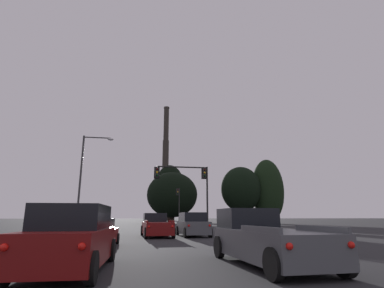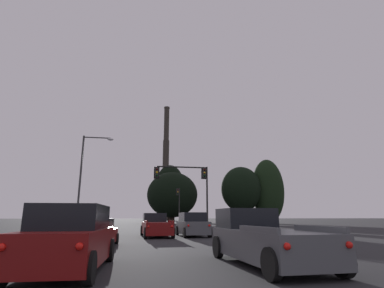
{
  "view_description": "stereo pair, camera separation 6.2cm",
  "coord_description": "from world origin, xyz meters",
  "px_view_note": "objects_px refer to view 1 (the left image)",
  "views": [
    {
      "loc": [
        -1.12,
        -2.16,
        1.51
      ],
      "look_at": [
        6.34,
        40.65,
        12.11
      ],
      "focal_mm": 28.0,
      "sensor_mm": 36.0,
      "label": 1
    },
    {
      "loc": [
        -1.06,
        -2.17,
        1.51
      ],
      "look_at": [
        6.34,
        40.65,
        12.11
      ],
      "focal_mm": 28.0,
      "sensor_mm": 36.0,
      "label": 2
    }
  ],
  "objects_px": {
    "hatchback_left_lane_second": "(97,234)",
    "suv_right_lane_front": "(193,225)",
    "pickup_truck_center_lane_front": "(156,226)",
    "traffic_light_overhead_right": "(190,181)",
    "smokestack": "(165,174)",
    "pickup_truck_right_lane_third": "(264,239)",
    "traffic_light_far_right": "(179,201)",
    "suv_left_lane_third": "(72,239)",
    "street_lamp": "(85,173)"
  },
  "relations": [
    {
      "from": "street_lamp",
      "to": "suv_right_lane_front",
      "type": "bearing_deg",
      "value": -36.88
    },
    {
      "from": "pickup_truck_right_lane_third",
      "to": "hatchback_left_lane_second",
      "type": "xyz_separation_m",
      "value": [
        -6.21,
        6.94,
        -0.14
      ]
    },
    {
      "from": "traffic_light_overhead_right",
      "to": "hatchback_left_lane_second",
      "type": "bearing_deg",
      "value": -117.08
    },
    {
      "from": "hatchback_left_lane_second",
      "to": "suv_right_lane_front",
      "type": "xyz_separation_m",
      "value": [
        6.42,
        7.92,
        0.23
      ]
    },
    {
      "from": "traffic_light_overhead_right",
      "to": "traffic_light_far_right",
      "type": "xyz_separation_m",
      "value": [
        1.59,
        21.81,
        -0.92
      ]
    },
    {
      "from": "suv_left_lane_third",
      "to": "smokestack",
      "type": "height_order",
      "value": "smokestack"
    },
    {
      "from": "traffic_light_overhead_right",
      "to": "suv_right_lane_front",
      "type": "bearing_deg",
      "value": -97.8
    },
    {
      "from": "pickup_truck_center_lane_front",
      "to": "traffic_light_far_right",
      "type": "height_order",
      "value": "traffic_light_far_right"
    },
    {
      "from": "pickup_truck_center_lane_front",
      "to": "street_lamp",
      "type": "height_order",
      "value": "street_lamp"
    },
    {
      "from": "hatchback_left_lane_second",
      "to": "street_lamp",
      "type": "height_order",
      "value": "street_lamp"
    },
    {
      "from": "traffic_light_far_right",
      "to": "suv_left_lane_third",
      "type": "bearing_deg",
      "value": -101.37
    },
    {
      "from": "pickup_truck_right_lane_third",
      "to": "traffic_light_far_right",
      "type": "relative_size",
      "value": 0.86
    },
    {
      "from": "pickup_truck_right_lane_third",
      "to": "smokestack",
      "type": "distance_m",
      "value": 133.39
    },
    {
      "from": "suv_left_lane_third",
      "to": "traffic_light_overhead_right",
      "type": "bearing_deg",
      "value": 73.4
    },
    {
      "from": "suv_right_lane_front",
      "to": "traffic_light_overhead_right",
      "type": "distance_m",
      "value": 7.68
    },
    {
      "from": "smokestack",
      "to": "pickup_truck_right_lane_third",
      "type": "bearing_deg",
      "value": -93.3
    },
    {
      "from": "suv_left_lane_third",
      "to": "pickup_truck_center_lane_front",
      "type": "distance_m",
      "value": 15.57
    },
    {
      "from": "hatchback_left_lane_second",
      "to": "traffic_light_overhead_right",
      "type": "height_order",
      "value": "traffic_light_overhead_right"
    },
    {
      "from": "hatchback_left_lane_second",
      "to": "traffic_light_far_right",
      "type": "height_order",
      "value": "traffic_light_far_right"
    },
    {
      "from": "suv_right_lane_front",
      "to": "hatchback_left_lane_second",
      "type": "bearing_deg",
      "value": -130.61
    },
    {
      "from": "pickup_truck_center_lane_front",
      "to": "traffic_light_far_right",
      "type": "xyz_separation_m",
      "value": [
        5.38,
        28.05,
        3.43
      ]
    },
    {
      "from": "traffic_light_overhead_right",
      "to": "smokestack",
      "type": "relative_size",
      "value": 0.12
    },
    {
      "from": "traffic_light_far_right",
      "to": "smokestack",
      "type": "xyz_separation_m",
      "value": [
        4.91,
        88.54,
        17.3
      ]
    },
    {
      "from": "pickup_truck_right_lane_third",
      "to": "traffic_light_overhead_right",
      "type": "distance_m",
      "value": 21.67
    },
    {
      "from": "hatchback_left_lane_second",
      "to": "pickup_truck_center_lane_front",
      "type": "distance_m",
      "value": 8.75
    },
    {
      "from": "suv_left_lane_third",
      "to": "traffic_light_far_right",
      "type": "bearing_deg",
      "value": 80.36
    },
    {
      "from": "suv_right_lane_front",
      "to": "smokestack",
      "type": "distance_m",
      "value": 118.73
    },
    {
      "from": "suv_right_lane_front",
      "to": "pickup_truck_right_lane_third",
      "type": "bearing_deg",
      "value": -92.38
    },
    {
      "from": "pickup_truck_center_lane_front",
      "to": "traffic_light_far_right",
      "type": "relative_size",
      "value": 0.86
    },
    {
      "from": "pickup_truck_center_lane_front",
      "to": "traffic_light_overhead_right",
      "type": "xyz_separation_m",
      "value": [
        3.79,
        6.23,
        4.34
      ]
    },
    {
      "from": "suv_left_lane_third",
      "to": "pickup_truck_center_lane_front",
      "type": "xyz_separation_m",
      "value": [
        3.32,
        15.21,
        -0.09
      ]
    },
    {
      "from": "street_lamp",
      "to": "smokestack",
      "type": "xyz_separation_m",
      "value": [
        17.32,
        109.23,
        15.58
      ]
    },
    {
      "from": "pickup_truck_right_lane_third",
      "to": "smokestack",
      "type": "relative_size",
      "value": 0.1
    },
    {
      "from": "suv_right_lane_front",
      "to": "street_lamp",
      "type": "height_order",
      "value": "street_lamp"
    },
    {
      "from": "street_lamp",
      "to": "smokestack",
      "type": "distance_m",
      "value": 111.68
    },
    {
      "from": "pickup_truck_center_lane_front",
      "to": "street_lamp",
      "type": "bearing_deg",
      "value": 131.01
    },
    {
      "from": "pickup_truck_center_lane_front",
      "to": "smokestack",
      "type": "xyz_separation_m",
      "value": [
        10.29,
        116.59,
        20.73
      ]
    },
    {
      "from": "pickup_truck_right_lane_third",
      "to": "traffic_light_overhead_right",
      "type": "height_order",
      "value": "traffic_light_overhead_right"
    },
    {
      "from": "pickup_truck_right_lane_third",
      "to": "pickup_truck_center_lane_front",
      "type": "bearing_deg",
      "value": 97.86
    },
    {
      "from": "pickup_truck_right_lane_third",
      "to": "suv_left_lane_third",
      "type": "bearing_deg",
      "value": 180.0
    },
    {
      "from": "pickup_truck_right_lane_third",
      "to": "suv_right_lane_front",
      "type": "height_order",
      "value": "suv_right_lane_front"
    },
    {
      "from": "hatchback_left_lane_second",
      "to": "suv_left_lane_third",
      "type": "height_order",
      "value": "suv_left_lane_third"
    },
    {
      "from": "hatchback_left_lane_second",
      "to": "street_lamp",
      "type": "distance_m",
      "value": 16.65
    },
    {
      "from": "hatchback_left_lane_second",
      "to": "pickup_truck_center_lane_front",
      "type": "height_order",
      "value": "pickup_truck_center_lane_front"
    },
    {
      "from": "traffic_light_overhead_right",
      "to": "pickup_truck_right_lane_third",
      "type": "bearing_deg",
      "value": -92.92
    },
    {
      "from": "suv_left_lane_third",
      "to": "traffic_light_far_right",
      "type": "distance_m",
      "value": 44.25
    },
    {
      "from": "pickup_truck_center_lane_front",
      "to": "traffic_light_overhead_right",
      "type": "bearing_deg",
      "value": 56.04
    },
    {
      "from": "pickup_truck_right_lane_third",
      "to": "street_lamp",
      "type": "height_order",
      "value": "street_lamp"
    },
    {
      "from": "pickup_truck_center_lane_front",
      "to": "suv_right_lane_front",
      "type": "relative_size",
      "value": 1.13
    },
    {
      "from": "pickup_truck_right_lane_third",
      "to": "street_lamp",
      "type": "relative_size",
      "value": 0.56
    }
  ]
}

